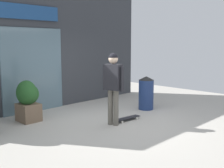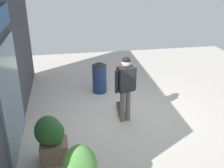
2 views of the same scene
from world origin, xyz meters
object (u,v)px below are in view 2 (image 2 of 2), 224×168
(skateboarder, at_px, (126,83))
(trash_bin, at_px, (99,77))
(skateboard, at_px, (121,109))
(planter_box_left, at_px, (50,136))

(skateboarder, xyz_separation_m, trash_bin, (1.88, 0.43, -0.59))
(skateboard, distance_m, planter_box_left, 2.66)
(skateboard, height_order, trash_bin, trash_bin)
(planter_box_left, height_order, trash_bin, planter_box_left)
(skateboard, bearing_deg, planter_box_left, 139.67)
(planter_box_left, distance_m, trash_bin, 3.48)
(skateboarder, height_order, planter_box_left, skateboarder)
(planter_box_left, xyz_separation_m, trash_bin, (3.17, -1.43, -0.09))
(skateboarder, relative_size, trash_bin, 1.75)
(planter_box_left, bearing_deg, skateboard, -45.54)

